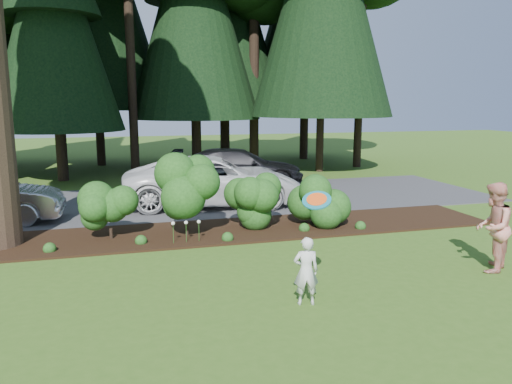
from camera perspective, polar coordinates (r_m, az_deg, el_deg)
ground at (r=9.68m, az=-4.20°, el=-9.67°), size 80.00×80.00×0.00m
mulch_bed at (r=12.73m, az=-7.13°, el=-4.68°), size 16.00×2.50×0.05m
driveway at (r=16.84m, az=-9.30°, el=-1.06°), size 22.00×6.00×0.03m
shrub_row at (r=12.57m, az=-3.66°, el=-1.14°), size 6.53×1.60×1.61m
lily_cluster at (r=11.76m, az=-8.00°, el=-3.59°), size 0.69×0.09×0.57m
car_white_suv at (r=15.96m, az=-4.86°, el=1.32°), size 5.88×3.22×1.56m
car_dark_suv at (r=19.37m, az=-2.04°, el=2.80°), size 5.37×3.09×1.47m
child at (r=8.29m, az=5.74°, el=-8.97°), size 0.46×0.35×1.15m
adult at (r=10.80m, az=25.45°, el=-3.64°), size 1.09×1.07×1.77m
frisbee at (r=8.16m, az=6.95°, el=-0.91°), size 0.51×0.45×0.33m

